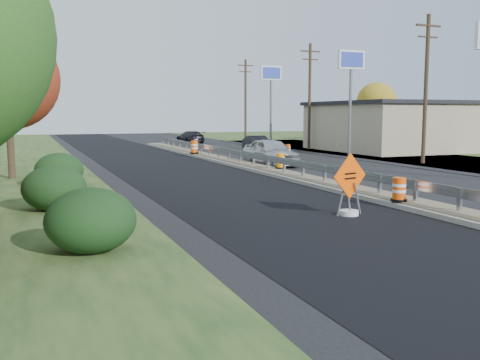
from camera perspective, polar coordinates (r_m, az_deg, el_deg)
name	(u,v)px	position (r m, az deg, el deg)	size (l,w,h in m)	color
ground	(350,192)	(22.47, 11.61, -1.25)	(140.00, 140.00, 0.00)	black
milled_overlay	(181,172)	(29.77, -6.35, 0.88)	(7.20, 120.00, 0.01)	black
median	(268,170)	(29.41, 2.99, 1.04)	(1.60, 55.00, 0.23)	gray
guardrail	(261,158)	(30.25, 2.20, 2.39)	(0.10, 46.15, 0.72)	silver
retail_building_near	(424,126)	(50.94, 19.03, 5.52)	(18.50, 12.50, 4.27)	tan
pylon_sign_mid	(351,70)	(41.51, 11.76, 11.45)	(2.20, 0.30, 7.90)	slate
pylon_sign_north	(271,80)	(53.72, 3.33, 10.56)	(2.20, 0.30, 7.90)	slate
utility_pole_smid	(426,86)	(36.44, 19.21, 9.42)	(1.90, 0.26, 9.40)	#473523
utility_pole_nmid	(310,94)	(48.77, 7.44, 9.05)	(1.90, 0.26, 9.40)	#473523
utility_pole_north	(246,99)	(62.28, 0.59, 8.67)	(1.90, 0.26, 9.40)	#473523
hedge_south	(91,220)	(12.82, -15.63, -4.13)	(2.09, 2.09, 1.52)	black
hedge_mid	(54,188)	(18.70, -19.20, -0.80)	(2.09, 2.09, 1.52)	black
hedge_north	(59,170)	(24.68, -18.73, 1.03)	(2.09, 2.09, 1.52)	black
tree_near_red	(7,79)	(28.58, -23.60, 9.84)	(4.95, 4.95, 7.35)	#473523
tree_far_yellow	(376,102)	(65.03, 14.35, 8.03)	(4.62, 4.62, 6.86)	#473523
caution_sign	(349,200)	(17.16, 11.58, -2.09)	(1.40, 0.60, 1.98)	white
barrel_median_near	(399,190)	(19.01, 16.61, -1.01)	(0.55, 0.55, 0.81)	black
barrel_median_mid	(280,161)	(29.21, 4.33, 2.01)	(0.56, 0.56, 0.83)	black
barrel_median_far	(194,147)	(40.32, -4.90, 3.49)	(0.66, 0.66, 0.97)	black
barrel_shoulder_mid	(288,149)	(42.82, 5.12, 3.26)	(0.53, 0.53, 0.78)	black
barrel_shoulder_far	(265,143)	(51.74, 2.71, 4.00)	(0.62, 0.62, 0.91)	black
car_silver	(271,152)	(33.27, 3.28, 3.00)	(1.99, 4.95, 1.69)	silver
car_dark_mid	(258,144)	(45.01, 1.88, 3.87)	(1.46, 4.18, 1.38)	black
car_dark_far	(190,137)	(58.93, -5.32, 4.58)	(1.89, 4.64, 1.35)	black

